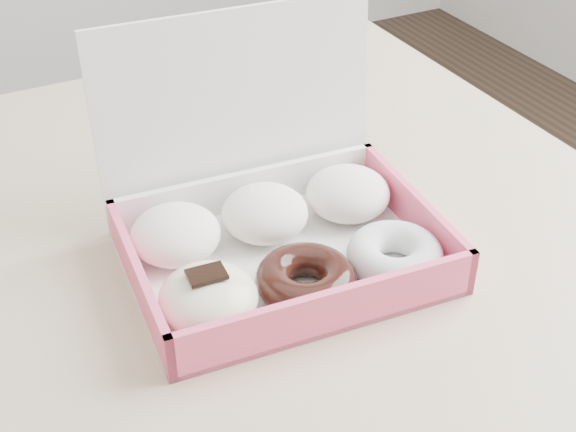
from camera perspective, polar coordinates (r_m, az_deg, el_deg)
name	(u,v)px	position (r m, az deg, el deg)	size (l,w,h in m)	color
table	(73,324)	(0.86, -15.01, -7.44)	(1.20, 0.80, 0.75)	tan
donut_box	(274,229)	(0.77, -0.98, -0.92)	(0.31, 0.26, 0.21)	white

